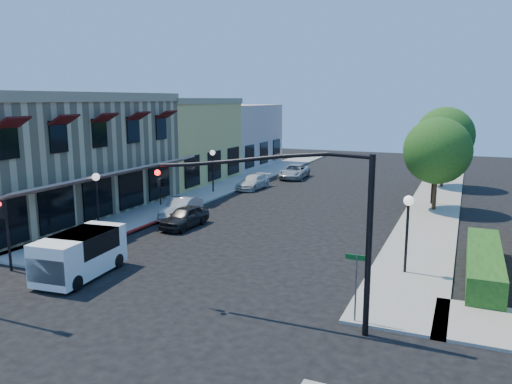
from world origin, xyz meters
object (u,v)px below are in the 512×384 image
at_px(lamppost_left_near, 97,188).
at_px(lamppost_right_near, 408,214).
at_px(parked_car_d, 294,171).
at_px(secondary_signal, 5,222).
at_px(parked_car_a, 185,217).
at_px(parked_car_c, 253,182).
at_px(lamppost_right_far, 433,168).
at_px(white_van, 79,252).
at_px(signal_mast_arm, 305,209).
at_px(lamppost_left_far, 213,160).
at_px(street_tree_b, 445,136).
at_px(street_tree_a, 437,151).
at_px(street_name_sign, 356,277).
at_px(parked_car_b, 181,208).

distance_m(lamppost_left_near, lamppost_right_near, 17.00).
bearing_deg(parked_car_d, secondary_signal, -100.02).
height_order(parked_car_a, parked_car_c, parked_car_a).
xyz_separation_m(lamppost_right_far, white_van, (-13.04, -21.87, -1.61)).
distance_m(parked_car_c, parked_car_d, 7.14).
bearing_deg(signal_mast_arm, white_van, 176.50).
bearing_deg(lamppost_left_far, signal_mast_arm, -55.00).
bearing_deg(street_tree_b, lamppost_right_far, -92.15).
distance_m(lamppost_right_far, parked_car_a, 18.48).
xyz_separation_m(lamppost_left_near, lamppost_left_far, (0.00, 14.00, 0.00)).
relative_size(street_tree_a, lamppost_left_near, 1.82).
xyz_separation_m(secondary_signal, lamppost_left_near, (-0.50, 6.59, 0.42)).
bearing_deg(street_name_sign, white_van, -179.67).
height_order(street_tree_a, white_van, street_tree_a).
distance_m(secondary_signal, lamppost_left_far, 20.60).
relative_size(street_tree_b, parked_car_c, 1.70).
relative_size(parked_car_a, parked_car_b, 0.93).
height_order(street_tree_a, parked_car_b, street_tree_a).
bearing_deg(street_tree_b, lamppost_left_near, -125.79).
distance_m(secondary_signal, parked_car_a, 10.57).
distance_m(signal_mast_arm, lamppost_left_far, 25.07).
xyz_separation_m(lamppost_left_far, parked_car_d, (3.70, 10.00, -2.06)).
distance_m(signal_mast_arm, lamppost_right_near, 7.15).
relative_size(lamppost_left_far, lamppost_right_near, 1.00).
xyz_separation_m(street_name_sign, parked_car_c, (-13.70, 22.80, -1.10)).
xyz_separation_m(white_van, parked_car_c, (-1.66, 22.87, -0.52)).
relative_size(white_van, parked_car_d, 0.94).
height_order(street_tree_a, lamppost_left_near, street_tree_a).
xyz_separation_m(street_name_sign, parked_car_a, (-12.30, 9.14, -1.05)).
height_order(parked_car_a, parked_car_d, parked_car_d).
distance_m(street_tree_a, parked_car_b, 17.73).
xyz_separation_m(lamppost_left_near, white_van, (3.96, -5.87, -1.61)).
bearing_deg(white_van, signal_mast_arm, -3.50).
height_order(lamppost_right_near, white_van, lamppost_right_near).
distance_m(street_tree_a, parked_car_c, 15.71).
xyz_separation_m(signal_mast_arm, parked_car_b, (-12.06, 11.72, -3.41)).
bearing_deg(street_tree_a, parked_car_b, -149.65).
xyz_separation_m(parked_car_a, parked_car_c, (-1.40, 13.66, -0.05)).
xyz_separation_m(lamppost_right_near, white_van, (-13.04, -5.87, -1.61)).
height_order(street_tree_b, parked_car_c, street_tree_b).
distance_m(street_tree_a, signal_mast_arm, 20.71).
bearing_deg(street_tree_a, parked_car_d, 143.67).
relative_size(street_tree_b, signal_mast_arm, 0.88).
bearing_deg(parked_car_c, street_tree_a, -7.56).
bearing_deg(lamppost_left_far, white_van, -78.72).
bearing_deg(secondary_signal, lamppost_left_near, 94.34).
relative_size(street_tree_a, parked_car_b, 1.59).
distance_m(lamppost_left_far, parked_car_a, 11.48).
distance_m(street_tree_b, parked_car_b, 24.35).
bearing_deg(lamppost_right_near, signal_mast_arm, -112.12).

